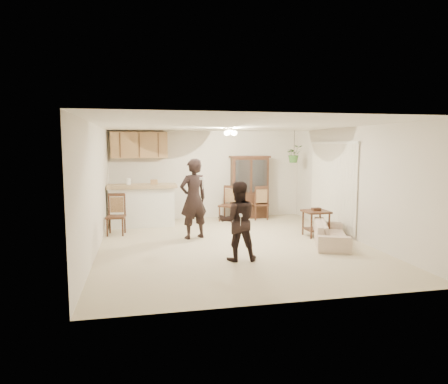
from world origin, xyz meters
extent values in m
plane|color=#BDAF8F|center=(0.00, 0.00, 0.00)|extent=(6.50, 6.50, 0.00)
cube|color=white|center=(0.00, 0.00, 2.50)|extent=(5.50, 6.50, 0.02)
cube|color=beige|center=(0.00, 3.25, 1.25)|extent=(5.50, 0.02, 2.50)
cube|color=beige|center=(0.00, -3.25, 1.25)|extent=(5.50, 0.02, 2.50)
cube|color=beige|center=(-2.75, 0.00, 1.25)|extent=(0.02, 6.50, 2.50)
cube|color=beige|center=(2.75, 0.00, 1.25)|extent=(0.02, 6.50, 2.50)
cube|color=white|center=(-1.85, 2.35, 0.50)|extent=(1.60, 0.55, 1.00)
cube|color=tan|center=(-1.85, 2.35, 1.05)|extent=(1.75, 0.70, 0.08)
cube|color=olive|center=(-1.90, 3.07, 2.10)|extent=(1.50, 0.34, 0.70)
imported|color=#285923|center=(2.30, 2.40, 1.85)|extent=(0.43, 0.37, 0.48)
cylinder|color=black|center=(2.30, 2.40, 2.17)|extent=(0.01, 0.01, 0.65)
imported|color=beige|center=(2.04, -0.43, 0.37)|extent=(1.36, 2.01, 0.73)
imported|color=black|center=(-0.74, 0.72, 0.90)|extent=(0.77, 0.63, 1.80)
imported|color=black|center=(-0.18, -1.17, 0.68)|extent=(0.70, 0.57, 1.35)
cube|color=#321912|center=(1.19, 2.98, 0.35)|extent=(1.06, 0.45, 0.70)
cube|color=#321912|center=(1.19, 2.98, 1.22)|extent=(1.06, 0.40, 1.05)
cube|color=silver|center=(1.19, 2.98, 1.22)|extent=(0.91, 0.05, 0.92)
cube|color=#321912|center=(1.19, 2.98, 1.77)|extent=(1.15, 0.47, 0.05)
cube|color=#321912|center=(2.04, 0.33, 0.58)|extent=(0.57, 0.57, 0.04)
cube|color=#321912|center=(2.04, 0.33, 0.16)|extent=(0.48, 0.48, 0.03)
cube|color=#321912|center=(2.04, 0.33, 0.63)|extent=(0.20, 0.14, 0.07)
cube|color=#321912|center=(-2.48, 1.45, 0.42)|extent=(0.47, 0.47, 0.05)
cube|color=#A27B51|center=(-2.48, 1.45, 0.68)|extent=(0.32, 0.07, 0.37)
cube|color=#321912|center=(-2.48, 1.45, 0.92)|extent=(0.39, 0.08, 0.07)
cube|color=#321912|center=(0.46, 2.58, 0.43)|extent=(0.60, 0.60, 0.05)
cube|color=#A27B51|center=(0.46, 2.58, 0.69)|extent=(0.28, 0.21, 0.37)
cube|color=#321912|center=(0.46, 2.58, 0.94)|extent=(0.34, 0.26, 0.07)
cube|color=#321912|center=(1.40, 2.67, 0.43)|extent=(0.43, 0.43, 0.05)
cube|color=#A27B51|center=(1.40, 2.67, 0.69)|extent=(0.32, 0.04, 0.37)
cube|color=#321912|center=(1.40, 2.67, 0.93)|extent=(0.39, 0.04, 0.07)
cube|color=white|center=(-0.59, 0.33, 1.38)|extent=(0.10, 0.16, 0.05)
cube|color=white|center=(-0.21, -1.50, 0.89)|extent=(0.05, 0.13, 0.04)
camera|label=1|loc=(-1.88, -8.08, 2.08)|focal=32.00mm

